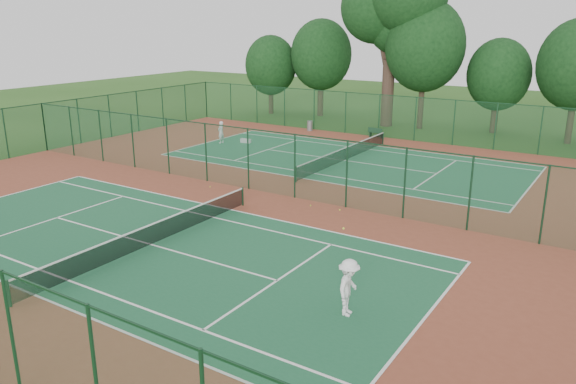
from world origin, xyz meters
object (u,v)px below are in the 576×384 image
at_px(player_near, 349,288).
at_px(trash_bin, 310,126).
at_px(bench, 376,133).
at_px(kit_bag, 246,141).
at_px(big_tree, 394,6).
at_px(player_far, 221,132).

height_order(player_near, trash_bin, player_near).
distance_m(bench, kit_bag, 10.71).
bearing_deg(kit_bag, big_tree, 57.85).
height_order(trash_bin, big_tree, big_tree).
height_order(player_far, big_tree, big_tree).
distance_m(trash_bin, big_tree, 12.58).
bearing_deg(big_tree, player_near, -69.14).
relative_size(trash_bin, bench, 0.64).
distance_m(trash_bin, kit_bag, 7.35).
relative_size(player_near, trash_bin, 2.22).
relative_size(player_near, player_far, 1.12).
distance_m(player_far, bench, 12.61).
bearing_deg(trash_bin, bench, 2.36).
distance_m(player_near, kit_bag, 27.54).
xyz_separation_m(player_near, big_tree, (-12.63, 33.14, 9.42)).
distance_m(player_far, trash_bin, 8.88).
bearing_deg(bench, trash_bin, -172.23).
relative_size(player_near, big_tree, 0.13).
xyz_separation_m(player_near, player_far, (-20.52, 18.80, -0.10)).
bearing_deg(player_far, trash_bin, 156.71).
distance_m(player_near, bench, 29.57).
height_order(player_far, bench, player_far).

